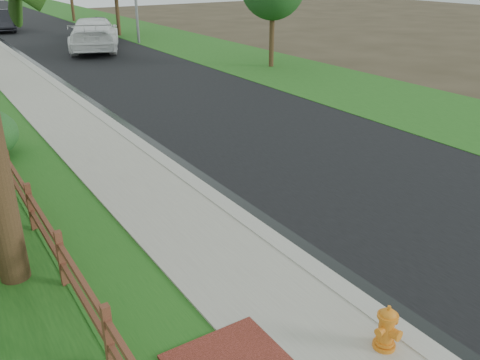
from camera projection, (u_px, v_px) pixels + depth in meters
ground at (324, 299)px, 8.68m from camera, size 120.00×120.00×0.00m
road at (58, 38)px, 37.96m from camera, size 8.00×90.00×0.02m
wet_gutter at (2, 42)px, 36.05m from camera, size 0.50×90.00×0.00m
verge_far at (144, 32)px, 41.39m from camera, size 6.00×90.00×0.04m
ranch_fence at (19, 185)px, 11.58m from camera, size 0.12×16.92×1.10m
fire_hydrant at (387, 329)px, 7.34m from camera, size 0.48×0.39×0.73m
white_suv at (94, 34)px, 32.29m from camera, size 5.20×7.62×2.05m
dark_car_mid at (98, 27)px, 37.64m from camera, size 2.64×4.99×1.62m
dark_car_far at (3, 21)px, 41.38m from camera, size 2.37×5.20×1.66m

